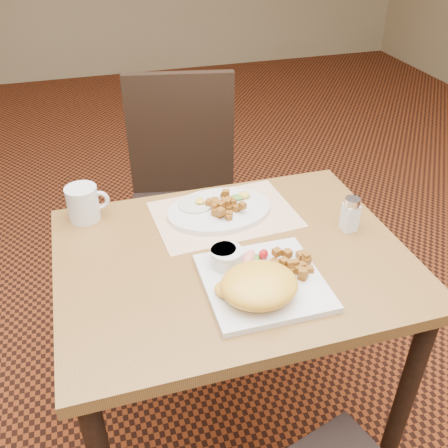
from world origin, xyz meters
TOP-DOWN VIEW (x-y plane):
  - ground at (0.00, 0.00)m, footprint 8.00×8.00m
  - table at (0.00, 0.00)m, footprint 0.90×0.70m
  - chair_far at (0.02, 0.72)m, footprint 0.50×0.50m
  - placemat at (0.03, 0.18)m, footprint 0.42×0.30m
  - plate_square at (0.03, -0.13)m, footprint 0.28×0.28m
  - plate_oval at (0.02, 0.20)m, footprint 0.32×0.25m
  - hollandaise_mound at (0.00, -0.18)m, footprint 0.19×0.16m
  - ramekin at (-0.03, -0.05)m, footprint 0.08×0.08m
  - garnish_sq at (0.04, -0.06)m, footprint 0.09×0.07m
  - fried_egg at (-0.04, 0.23)m, footprint 0.10×0.10m
  - garnish_ov at (0.10, 0.23)m, footprint 0.06×0.03m
  - salt_shaker at (0.34, 0.02)m, footprint 0.05×0.05m
  - coffee_mug at (-0.35, 0.28)m, footprint 0.12×0.09m
  - home_fries_sq at (0.12, -0.12)m, footprint 0.11×0.11m
  - home_fries_ov at (0.03, 0.18)m, footprint 0.10×0.12m

SIDE VIEW (x-z plane):
  - ground at x=0.00m, z-range 0.00..0.00m
  - chair_far at x=0.02m, z-range 0.05..1.02m
  - table at x=0.00m, z-range 0.27..1.02m
  - placemat at x=0.03m, z-range 0.75..0.75m
  - plate_square at x=0.03m, z-range 0.75..0.77m
  - plate_oval at x=0.02m, z-range 0.75..0.77m
  - fried_egg at x=-0.04m, z-range 0.76..0.78m
  - garnish_sq at x=0.04m, z-range 0.76..0.79m
  - garnish_ov at x=0.10m, z-range 0.77..0.79m
  - home_fries_sq at x=0.12m, z-range 0.76..0.80m
  - home_fries_ov at x=0.03m, z-range 0.77..0.80m
  - ramekin at x=-0.03m, z-range 0.77..0.81m
  - hollandaise_mound at x=0.00m, z-range 0.76..0.83m
  - coffee_mug at x=-0.35m, z-range 0.75..0.85m
  - salt_shaker at x=0.34m, z-range 0.75..0.85m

